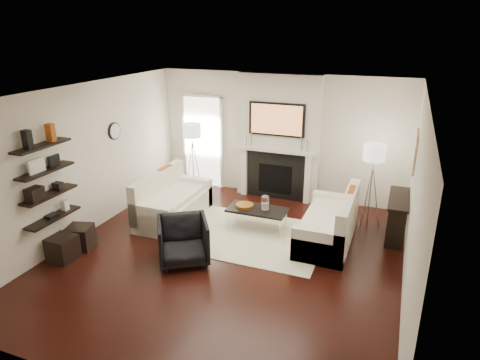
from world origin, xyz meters
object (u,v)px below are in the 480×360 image
(lamp_left_shade, at_px, (192,130))
(lamp_right_shade, at_px, (375,152))
(armchair, at_px, (183,239))
(loveseat_left_base, at_px, (174,208))
(loveseat_right_base, at_px, (327,231))
(ottoman_near, at_px, (80,237))
(coffee_table, at_px, (257,210))

(lamp_left_shade, relative_size, lamp_right_shade, 1.00)
(armchair, height_order, lamp_right_shade, lamp_right_shade)
(loveseat_left_base, height_order, loveseat_right_base, same)
(ottoman_near, bearing_deg, loveseat_right_base, 24.27)
(armchair, bearing_deg, loveseat_right_base, 4.07)
(loveseat_right_base, relative_size, lamp_right_shade, 4.50)
(coffee_table, xyz_separation_m, ottoman_near, (-2.61, -1.77, -0.20))
(coffee_table, height_order, lamp_left_shade, lamp_left_shade)
(loveseat_left_base, bearing_deg, coffee_table, 4.52)
(armchair, height_order, lamp_left_shade, lamp_left_shade)
(loveseat_right_base, distance_m, ottoman_near, 4.29)
(loveseat_left_base, xyz_separation_m, armchair, (0.96, -1.38, 0.19))
(lamp_left_shade, xyz_separation_m, lamp_right_shade, (3.90, -0.35, 0.00))
(armchair, bearing_deg, lamp_left_shade, 81.50)
(armchair, distance_m, ottoman_near, 1.90)
(loveseat_left_base, height_order, lamp_left_shade, lamp_left_shade)
(ottoman_near, bearing_deg, armchair, 7.75)
(lamp_left_shade, height_order, lamp_right_shade, same)
(coffee_table, xyz_separation_m, lamp_right_shade, (1.91, 0.95, 1.05))
(coffee_table, bearing_deg, loveseat_right_base, -0.42)
(loveseat_right_base, distance_m, coffee_table, 1.32)
(loveseat_left_base, xyz_separation_m, coffee_table, (1.70, 0.13, 0.19))
(lamp_right_shade, height_order, ottoman_near, lamp_right_shade)
(coffee_table, bearing_deg, ottoman_near, -145.78)
(loveseat_right_base, height_order, ottoman_near, loveseat_right_base)
(loveseat_right_base, height_order, coffee_table, same)
(loveseat_right_base, height_order, lamp_left_shade, lamp_left_shade)
(coffee_table, distance_m, armchair, 1.69)
(loveseat_left_base, height_order, armchair, armchair)
(lamp_left_shade, bearing_deg, loveseat_left_base, -78.61)
(loveseat_left_base, distance_m, loveseat_right_base, 3.00)
(loveseat_right_base, relative_size, armchair, 2.24)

